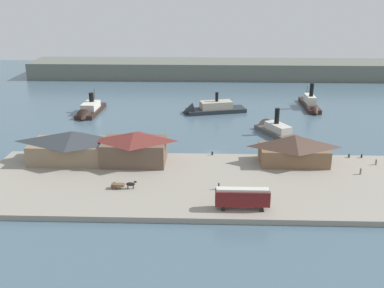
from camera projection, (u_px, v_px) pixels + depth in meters
The scene contains 19 objects.
ground_plane at pixel (214, 153), 126.43m from camera, with size 320.00×320.00×0.00m, color #476070.
quay_promenade at pixel (215, 183), 105.49m from camera, with size 110.00×36.00×1.20m, color gray.
seawall_edge at pixel (214, 156), 122.87m from camera, with size 110.00×0.80×1.00m, color slate.
ferry_shed_customs_shed at pixel (73, 146), 116.32m from camera, with size 21.78×11.26×7.93m.
ferry_shed_west_terminal at pixel (134, 147), 115.16m from camera, with size 16.15×10.96×7.99m.
ferry_shed_east_terminal at pixel (294, 149), 114.80m from camera, with size 17.30×9.43×7.45m.
street_tram at pixel (242, 197), 91.47m from camera, with size 10.98×2.55×4.52m.
horse_cart at pixel (123, 185), 101.18m from camera, with size 5.76×1.40×1.87m.
pedestrian_walking_east at pixel (361, 171), 108.84m from camera, with size 0.42×0.42×1.69m.
pedestrian_near_cart at pixel (219, 186), 100.86m from camera, with size 0.42×0.42×1.71m.
pedestrian_standing_center at pixel (376, 162), 114.63m from camera, with size 0.40×0.40×1.60m.
mooring_post_center_east at pixel (349, 156), 119.56m from camera, with size 0.44×0.44×0.90m, color black.
mooring_post_east at pixel (362, 156), 119.40m from camera, with size 0.44×0.44×0.90m, color black.
mooring_post_center_west at pixel (212, 153), 121.32m from camera, with size 0.44×0.44×0.90m, color black.
ferry_departing_north at pixel (273, 129), 143.14m from camera, with size 13.81×19.71×10.38m.
ferry_mid_harbor at pixel (89, 111), 162.74m from camera, with size 7.24×21.31×9.86m.
ferry_moored_west at pixel (208, 109), 165.45m from camera, with size 24.25×12.37×9.92m.
ferry_near_quay at pixel (311, 105), 170.67m from camera, with size 4.68×23.45×10.84m.
far_headland at pixel (211, 69), 228.82m from camera, with size 180.00×24.00×8.00m, color #60665B.
Camera 1 is at (-1.88, -118.60, 44.23)m, focal length 42.57 mm.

